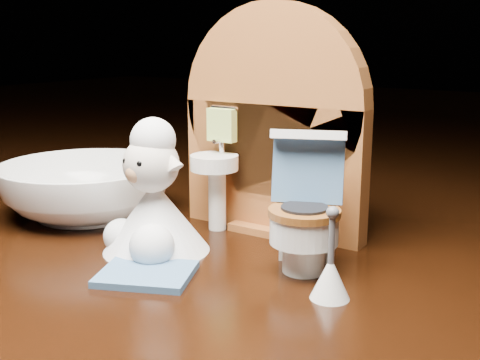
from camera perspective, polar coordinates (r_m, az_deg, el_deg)
name	(u,v)px	position (r m, az deg, el deg)	size (l,w,h in m)	color
backdrop_panel	(272,134)	(0.40, 3.02, 4.35)	(0.13, 0.05, 0.15)	#965224
toy_toilet	(306,218)	(0.34, 6.29, -3.62)	(0.05, 0.05, 0.08)	white
bath_mat	(146,274)	(0.34, -8.86, -8.79)	(0.05, 0.04, 0.00)	#446A93
toilet_brush	(330,275)	(0.31, 8.56, -8.88)	(0.02, 0.02, 0.05)	white
plush_lamb	(153,206)	(0.37, -8.24, -2.41)	(0.07, 0.07, 0.08)	white
ceramic_bowl	(86,190)	(0.45, -14.36, -0.90)	(0.12, 0.12, 0.04)	white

